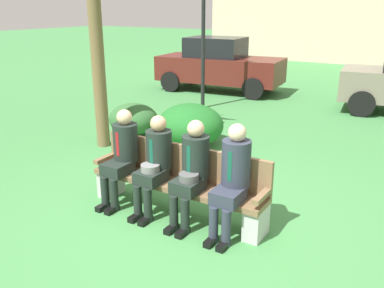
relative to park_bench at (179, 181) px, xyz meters
name	(u,v)px	position (x,y,z in m)	size (l,w,h in m)	color
ground_plane	(186,219)	(0.20, -0.14, -0.44)	(80.00, 80.00, 0.00)	#418445
park_bench	(179,181)	(0.00, 0.00, 0.00)	(2.44, 0.44, 0.90)	brown
seated_man_leftmost	(122,152)	(-0.83, -0.13, 0.29)	(0.34, 0.72, 1.30)	#1E2823
seated_man_centerleft	(155,160)	(-0.27, -0.14, 0.28)	(0.34, 0.72, 1.29)	#1E2823
seated_man_centerright	(192,168)	(0.29, -0.14, 0.29)	(0.34, 0.72, 1.31)	#1E2823
seated_man_rightmost	(233,175)	(0.83, -0.13, 0.31)	(0.34, 0.72, 1.34)	#2D3342
shrub_near_bench	(133,119)	(-2.71, 2.42, -0.11)	(1.06, 0.98, 0.67)	#316230
shrub_mid_lawn	(190,125)	(-1.32, 2.46, -0.03)	(1.31, 1.20, 0.82)	#216927
parked_car_near	(219,65)	(-3.37, 7.55, 0.40)	(4.03, 2.00, 1.68)	#591E19
street_lamp	(203,17)	(-2.66, 5.29, 1.90)	(0.24, 0.24, 3.85)	black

